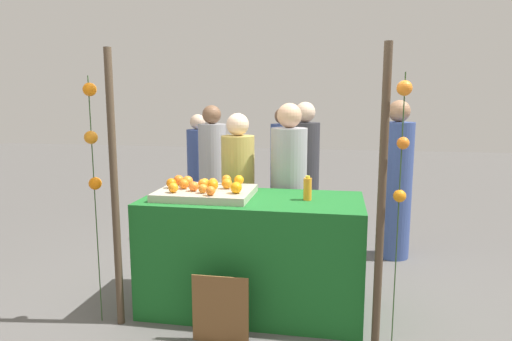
# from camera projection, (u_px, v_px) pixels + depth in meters

# --- Properties ---
(ground_plane) EXTENTS (24.00, 24.00, 0.00)m
(ground_plane) POSITION_uv_depth(u_px,v_px,m) (253.00, 307.00, 3.77)
(ground_plane) COLOR #565451
(stall_counter) EXTENTS (1.76, 0.82, 0.94)m
(stall_counter) POSITION_uv_depth(u_px,v_px,m) (253.00, 253.00, 3.70)
(stall_counter) COLOR #196023
(stall_counter) RESTS_ON ground_plane
(orange_tray) EXTENTS (0.76, 0.60, 0.06)m
(orange_tray) POSITION_uv_depth(u_px,v_px,m) (206.00, 193.00, 3.67)
(orange_tray) COLOR #B2AD99
(orange_tray) RESTS_ON stall_counter
(orange_0) EXTENTS (0.08, 0.08, 0.08)m
(orange_0) POSITION_uv_depth(u_px,v_px,m) (171.00, 183.00, 3.71)
(orange_0) COLOR orange
(orange_0) RESTS_ON orange_tray
(orange_1) EXTENTS (0.08, 0.08, 0.08)m
(orange_1) POSITION_uv_depth(u_px,v_px,m) (194.00, 186.00, 3.58)
(orange_1) COLOR orange
(orange_1) RESTS_ON orange_tray
(orange_2) EXTENTS (0.09, 0.09, 0.09)m
(orange_2) POSITION_uv_depth(u_px,v_px,m) (179.00, 180.00, 3.84)
(orange_2) COLOR orange
(orange_2) RESTS_ON orange_tray
(orange_3) EXTENTS (0.09, 0.09, 0.09)m
(orange_3) POSITION_uv_depth(u_px,v_px,m) (213.00, 185.00, 3.60)
(orange_3) COLOR orange
(orange_3) RESTS_ON orange_tray
(orange_4) EXTENTS (0.08, 0.08, 0.08)m
(orange_4) POSITION_uv_depth(u_px,v_px,m) (203.00, 184.00, 3.69)
(orange_4) COLOR orange
(orange_4) RESTS_ON orange_tray
(orange_5) EXTENTS (0.09, 0.09, 0.09)m
(orange_5) POSITION_uv_depth(u_px,v_px,m) (236.00, 188.00, 3.50)
(orange_5) COLOR orange
(orange_5) RESTS_ON orange_tray
(orange_6) EXTENTS (0.09, 0.09, 0.09)m
(orange_6) POSITION_uv_depth(u_px,v_px,m) (227.00, 184.00, 3.68)
(orange_6) COLOR orange
(orange_6) RESTS_ON orange_tray
(orange_7) EXTENTS (0.09, 0.09, 0.09)m
(orange_7) POSITION_uv_depth(u_px,v_px,m) (188.00, 181.00, 3.77)
(orange_7) COLOR orange
(orange_7) RESTS_ON orange_tray
(orange_8) EXTENTS (0.07, 0.07, 0.07)m
(orange_8) POSITION_uv_depth(u_px,v_px,m) (211.00, 191.00, 3.42)
(orange_8) COLOR orange
(orange_8) RESTS_ON orange_tray
(orange_9) EXTENTS (0.08, 0.08, 0.08)m
(orange_9) POSITION_uv_depth(u_px,v_px,m) (184.00, 184.00, 3.67)
(orange_9) COLOR orange
(orange_9) RESTS_ON orange_tray
(orange_10) EXTENTS (0.08, 0.08, 0.08)m
(orange_10) POSITION_uv_depth(u_px,v_px,m) (173.00, 188.00, 3.53)
(orange_10) COLOR orange
(orange_10) RESTS_ON orange_tray
(orange_11) EXTENTS (0.07, 0.07, 0.07)m
(orange_11) POSITION_uv_depth(u_px,v_px,m) (205.00, 183.00, 3.76)
(orange_11) COLOR orange
(orange_11) RESTS_ON orange_tray
(orange_12) EXTENTS (0.08, 0.08, 0.08)m
(orange_12) POSITION_uv_depth(u_px,v_px,m) (213.00, 183.00, 3.71)
(orange_12) COLOR orange
(orange_12) RESTS_ON orange_tray
(orange_13) EXTENTS (0.08, 0.08, 0.08)m
(orange_13) POSITION_uv_depth(u_px,v_px,m) (239.00, 180.00, 3.85)
(orange_13) COLOR orange
(orange_13) RESTS_ON orange_tray
(orange_14) EXTENTS (0.08, 0.08, 0.08)m
(orange_14) POSITION_uv_depth(u_px,v_px,m) (226.00, 180.00, 3.87)
(orange_14) COLOR orange
(orange_14) RESTS_ON orange_tray
(orange_15) EXTENTS (0.07, 0.07, 0.07)m
(orange_15) POSITION_uv_depth(u_px,v_px,m) (203.00, 189.00, 3.51)
(orange_15) COLOR orange
(orange_15) RESTS_ON orange_tray
(juice_bottle) EXTENTS (0.07, 0.07, 0.19)m
(juice_bottle) POSITION_uv_depth(u_px,v_px,m) (308.00, 189.00, 3.54)
(juice_bottle) COLOR orange
(juice_bottle) RESTS_ON stall_counter
(chalkboard_sign) EXTENTS (0.41, 0.03, 0.51)m
(chalkboard_sign) POSITION_uv_depth(u_px,v_px,m) (221.00, 310.00, 3.19)
(chalkboard_sign) COLOR brown
(chalkboard_sign) RESTS_ON ground_plane
(vendor_left) EXTENTS (0.32, 0.32, 1.59)m
(vendor_left) POSITION_uv_depth(u_px,v_px,m) (238.00, 201.00, 4.38)
(vendor_left) COLOR tan
(vendor_left) RESTS_ON ground_plane
(vendor_right) EXTENTS (0.34, 0.34, 1.69)m
(vendor_right) POSITION_uv_depth(u_px,v_px,m) (288.00, 200.00, 4.24)
(vendor_right) COLOR #99999E
(vendor_right) RESTS_ON ground_plane
(crowd_person_0) EXTENTS (0.34, 0.34, 1.71)m
(crowd_person_0) POSITION_uv_depth(u_px,v_px,m) (395.00, 186.00, 4.86)
(crowd_person_0) COLOR #384C8C
(crowd_person_0) RESTS_ON ground_plane
(crowd_person_1) EXTENTS (0.31, 0.31, 1.52)m
(crowd_person_1) POSITION_uv_depth(u_px,v_px,m) (199.00, 174.00, 6.12)
(crowd_person_1) COLOR #384C8C
(crowd_person_1) RESTS_ON ground_plane
(crowd_person_2) EXTENTS (0.33, 0.33, 1.65)m
(crowd_person_2) POSITION_uv_depth(u_px,v_px,m) (213.00, 178.00, 5.45)
(crowd_person_2) COLOR #99999E
(crowd_person_2) RESTS_ON ground_plane
(crowd_person_3) EXTENTS (0.32, 0.32, 1.61)m
(crowd_person_3) POSITION_uv_depth(u_px,v_px,m) (282.00, 171.00, 6.15)
(crowd_person_3) COLOR #384C8C
(crowd_person_3) RESTS_ON ground_plane
(crowd_person_4) EXTENTS (0.34, 0.34, 1.69)m
(crowd_person_4) POSITION_uv_depth(u_px,v_px,m) (304.00, 182.00, 5.11)
(crowd_person_4) COLOR #333338
(crowd_person_4) RESTS_ON ground_plane
(canopy_post_left) EXTENTS (0.06, 0.06, 2.09)m
(canopy_post_left) POSITION_uv_depth(u_px,v_px,m) (115.00, 192.00, 3.34)
(canopy_post_left) COLOR #473828
(canopy_post_left) RESTS_ON ground_plane
(canopy_post_right) EXTENTS (0.06, 0.06, 2.09)m
(canopy_post_right) POSITION_uv_depth(u_px,v_px,m) (381.00, 202.00, 3.00)
(canopy_post_right) COLOR #473828
(canopy_post_right) RESTS_ON ground_plane
(garland_strand_left) EXTENTS (0.10, 0.11, 1.90)m
(garland_strand_left) POSITION_uv_depth(u_px,v_px,m) (92.00, 139.00, 3.31)
(garland_strand_left) COLOR #2D4C23
(garland_strand_left) RESTS_ON ground_plane
(garland_strand_right) EXTENTS (0.10, 0.10, 1.90)m
(garland_strand_right) POSITION_uv_depth(u_px,v_px,m) (402.00, 139.00, 2.87)
(garland_strand_right) COLOR #2D4C23
(garland_strand_right) RESTS_ON ground_plane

